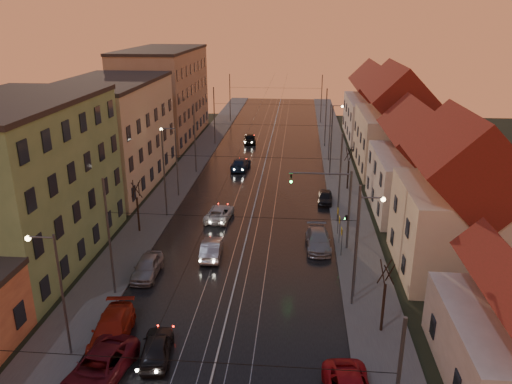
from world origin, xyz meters
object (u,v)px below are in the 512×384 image
(parked_left_1, at_px, (99,368))
(street_lamp_0, at_px, (56,284))
(parked_right_1, at_px, (318,240))
(driving_car_2, at_px, (219,213))
(parked_left_2, at_px, (112,329))
(traffic_light_mast, at_px, (338,200))
(driving_car_0, at_px, (157,347))
(street_lamp_3, at_px, (332,127))
(driving_car_1, at_px, (211,248))
(parked_left_3, at_px, (147,267))
(driving_car_4, at_px, (250,138))
(driving_car_3, at_px, (241,164))
(street_lamp_1, at_px, (362,237))
(parked_right_2, at_px, (325,197))
(street_lamp_2, at_px, (174,155))

(parked_left_1, bearing_deg, street_lamp_0, 154.15)
(street_lamp_0, height_order, parked_right_1, street_lamp_0)
(driving_car_2, bearing_deg, parked_left_2, 85.28)
(traffic_light_mast, height_order, parked_left_1, traffic_light_mast)
(driving_car_0, relative_size, parked_right_1, 0.84)
(parked_right_1, bearing_deg, parked_left_2, -135.17)
(street_lamp_3, bearing_deg, driving_car_1, -111.02)
(parked_left_3, height_order, parked_right_1, parked_left_3)
(driving_car_4, bearing_deg, driving_car_3, 82.75)
(street_lamp_1, xyz_separation_m, parked_right_2, (-1.50, 19.35, -4.24))
(street_lamp_0, relative_size, driving_car_4, 1.73)
(parked_right_1, bearing_deg, driving_car_0, -124.89)
(street_lamp_1, distance_m, parked_right_2, 19.87)
(driving_car_1, bearing_deg, parked_left_1, 73.24)
(street_lamp_3, height_order, parked_left_1, street_lamp_3)
(street_lamp_2, distance_m, parked_left_1, 30.33)
(traffic_light_mast, xyz_separation_m, parked_left_1, (-14.22, -17.91, -3.81))
(street_lamp_0, bearing_deg, parked_left_1, -33.59)
(street_lamp_1, relative_size, driving_car_3, 1.57)
(street_lamp_0, relative_size, driving_car_3, 1.57)
(driving_car_4, distance_m, parked_left_2, 51.90)
(driving_car_4, height_order, parked_left_1, parked_left_1)
(parked_left_2, bearing_deg, driving_car_3, 77.89)
(street_lamp_2, height_order, parked_left_3, street_lamp_2)
(street_lamp_0, relative_size, street_lamp_3, 1.00)
(driving_car_3, relative_size, parked_left_1, 0.89)
(street_lamp_1, distance_m, parked_left_3, 16.77)
(driving_car_3, bearing_deg, street_lamp_1, 115.89)
(street_lamp_2, relative_size, driving_car_4, 1.73)
(driving_car_2, bearing_deg, driving_car_1, 99.78)
(street_lamp_1, relative_size, street_lamp_3, 1.00)
(driving_car_2, bearing_deg, parked_left_3, 77.44)
(street_lamp_2, xyz_separation_m, parked_right_1, (15.61, -11.86, -4.14))
(driving_car_1, relative_size, driving_car_2, 0.94)
(driving_car_4, bearing_deg, parked_left_2, 78.05)
(street_lamp_1, height_order, traffic_light_mast, street_lamp_1)
(parked_left_2, xyz_separation_m, parked_right_1, (13.33, 14.45, -0.04))
(street_lamp_3, xyz_separation_m, parked_left_1, (-15.33, -45.91, -4.09))
(street_lamp_0, xyz_separation_m, driving_car_2, (5.95, 21.79, -4.21))
(street_lamp_0, distance_m, parked_left_2, 4.99)
(parked_left_2, bearing_deg, parked_right_2, 54.31)
(street_lamp_3, bearing_deg, parked_right_2, -95.16)
(driving_car_4, bearing_deg, street_lamp_2, 69.03)
(driving_car_3, bearing_deg, driving_car_4, -84.70)
(driving_car_3, distance_m, parked_left_3, 29.45)
(driving_car_2, bearing_deg, street_lamp_2, -40.58)
(parked_left_2, bearing_deg, parked_left_1, -86.98)
(street_lamp_1, bearing_deg, parked_right_2, 94.45)
(street_lamp_2, distance_m, traffic_light_mast, 20.89)
(driving_car_2, height_order, parked_left_1, parked_left_1)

